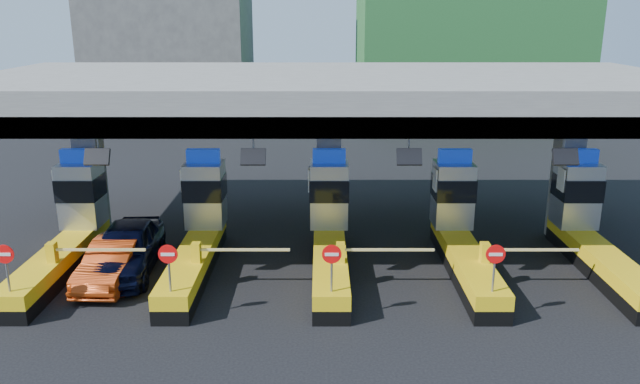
{
  "coord_description": "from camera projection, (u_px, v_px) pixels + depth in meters",
  "views": [
    {
      "loc": [
        -0.35,
        -22.37,
        9.29
      ],
      "look_at": [
        -0.36,
        0.0,
        2.9
      ],
      "focal_mm": 35.0,
      "sensor_mm": 36.0,
      "label": 1
    }
  ],
  "objects": [
    {
      "name": "ground",
      "position": [
        329.0,
        264.0,
        24.06
      ],
      "size": [
        120.0,
        120.0,
        0.0
      ],
      "primitive_type": "plane",
      "color": "black",
      "rests_on": "ground"
    },
    {
      "name": "toll_canopy",
      "position": [
        329.0,
        96.0,
        25.13
      ],
      "size": [
        28.0,
        12.09,
        7.0
      ],
      "color": "slate",
      "rests_on": "ground"
    },
    {
      "name": "toll_lane_far_left",
      "position": [
        70.0,
        228.0,
        23.95
      ],
      "size": [
        4.43,
        8.0,
        4.16
      ],
      "color": "black",
      "rests_on": "ground"
    },
    {
      "name": "toll_lane_left",
      "position": [
        199.0,
        228.0,
        23.94
      ],
      "size": [
        4.43,
        8.0,
        4.16
      ],
      "color": "black",
      "rests_on": "ground"
    },
    {
      "name": "toll_lane_center",
      "position": [
        329.0,
        228.0,
        23.94
      ],
      "size": [
        4.43,
        8.0,
        4.16
      ],
      "color": "black",
      "rests_on": "ground"
    },
    {
      "name": "toll_lane_right",
      "position": [
        459.0,
        228.0,
        23.94
      ],
      "size": [
        4.43,
        8.0,
        4.16
      ],
      "color": "black",
      "rests_on": "ground"
    },
    {
      "name": "toll_lane_far_right",
      "position": [
        589.0,
        228.0,
        23.94
      ],
      "size": [
        4.43,
        8.0,
        4.16
      ],
      "color": "black",
      "rests_on": "ground"
    },
    {
      "name": "bg_building_concrete",
      "position": [
        169.0,
        18.0,
        56.21
      ],
      "size": [
        14.0,
        10.0,
        18.0
      ],
      "primitive_type": "cube",
      "color": "#4C4C49",
      "rests_on": "ground"
    },
    {
      "name": "van",
      "position": [
        126.0,
        249.0,
        23.08
      ],
      "size": [
        2.5,
        5.57,
        1.86
      ],
      "primitive_type": "imported",
      "rotation": [
        0.0,
        0.0,
        0.06
      ],
      "color": "black",
      "rests_on": "ground"
    },
    {
      "name": "red_car",
      "position": [
        115.0,
        261.0,
        22.4
      ],
      "size": [
        1.82,
        4.67,
        1.52
      ],
      "primitive_type": "imported",
      "rotation": [
        0.0,
        0.0,
        -0.05
      ],
      "color": "#AC350D",
      "rests_on": "ground"
    }
  ]
}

